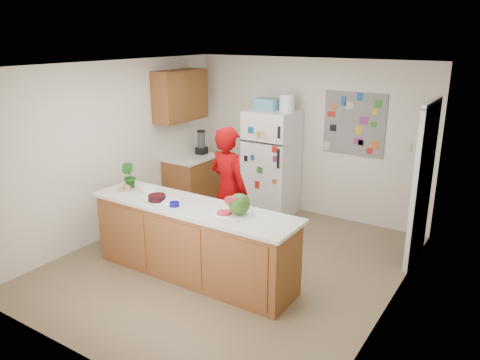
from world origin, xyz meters
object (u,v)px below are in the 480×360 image
Objects in this scene: watermelon at (239,204)px; refrigerator at (272,163)px; person at (229,190)px; cherry_bowl at (157,198)px.

refrigerator is at bearing 110.76° from watermelon.
person is 1.08m from watermelon.
refrigerator is 8.03× the size of cherry_bowl.
watermelon is at bearing 143.09° from person.
watermelon is 1.14× the size of cherry_bowl.
watermelon is 1.11m from cherry_bowl.
watermelon is at bearing -69.24° from refrigerator.
cherry_bowl is (-0.41, -0.94, 0.10)m from person.
refrigerator reaches higher than watermelon.
person is 8.13× the size of cherry_bowl.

